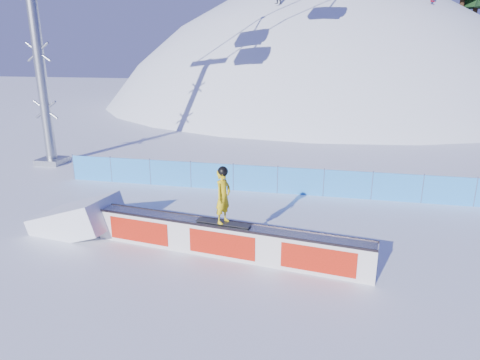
# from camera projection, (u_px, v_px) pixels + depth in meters

# --- Properties ---
(ground) EXTENTS (160.00, 160.00, 0.00)m
(ground) POSITION_uv_depth(u_px,v_px,m) (289.00, 236.00, 14.55)
(ground) COLOR white
(ground) RESTS_ON ground
(snow_hill) EXTENTS (64.00, 64.00, 64.00)m
(snow_hill) POSITION_uv_depth(u_px,v_px,m) (317.00, 233.00, 59.03)
(snow_hill) COLOR silver
(snow_hill) RESTS_ON ground
(safety_fence) EXTENTS (22.05, 0.05, 1.30)m
(safety_fence) POSITION_uv_depth(u_px,v_px,m) (300.00, 181.00, 18.58)
(safety_fence) COLOR #2B87DE
(safety_fence) RESTS_ON ground
(rail_box) EXTENTS (8.88, 1.82, 1.06)m
(rail_box) POSITION_uv_depth(u_px,v_px,m) (225.00, 240.00, 13.02)
(rail_box) COLOR silver
(rail_box) RESTS_ON ground
(snow_ramp) EXTENTS (3.20, 2.24, 1.85)m
(snow_ramp) POSITION_uv_depth(u_px,v_px,m) (79.00, 231.00, 15.00)
(snow_ramp) COLOR white
(snow_ramp) RESTS_ON ground
(snowboarder) EXTENTS (1.73, 0.70, 1.78)m
(snowboarder) POSITION_uv_depth(u_px,v_px,m) (223.00, 196.00, 12.63)
(snowboarder) COLOR black
(snowboarder) RESTS_ON rail_box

